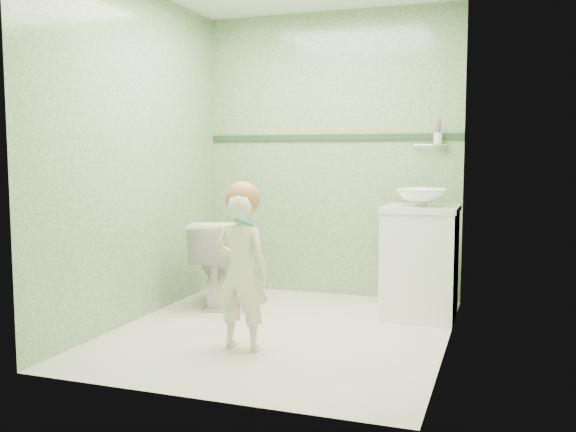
% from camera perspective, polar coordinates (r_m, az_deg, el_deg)
% --- Properties ---
extents(ground, '(2.50, 2.50, 0.00)m').
position_cam_1_polar(ground, '(4.34, -0.66, -10.48)').
color(ground, beige).
rests_on(ground, ground).
extents(room_shell, '(2.50, 2.54, 2.40)m').
position_cam_1_polar(room_shell, '(4.17, -0.68, 5.56)').
color(room_shell, gray).
rests_on(room_shell, ground).
extents(trim_stripe, '(2.20, 0.02, 0.05)m').
position_cam_1_polar(trim_stripe, '(5.36, 3.87, 7.16)').
color(trim_stripe, '#28432A').
rests_on(trim_stripe, room_shell).
extents(vanity, '(0.52, 0.50, 0.80)m').
position_cam_1_polar(vanity, '(4.73, 11.92, -4.30)').
color(vanity, white).
rests_on(vanity, ground).
extents(counter, '(0.54, 0.52, 0.04)m').
position_cam_1_polar(counter, '(4.68, 12.02, 0.66)').
color(counter, white).
rests_on(counter, vanity).
extents(basin, '(0.37, 0.37, 0.13)m').
position_cam_1_polar(basin, '(4.67, 12.04, 1.68)').
color(basin, white).
rests_on(basin, counter).
extents(faucet, '(0.03, 0.13, 0.18)m').
position_cam_1_polar(faucet, '(4.85, 12.34, 2.76)').
color(faucet, silver).
rests_on(faucet, counter).
extents(cup_holder, '(0.26, 0.07, 0.21)m').
position_cam_1_polar(cup_holder, '(5.14, 13.42, 6.87)').
color(cup_holder, silver).
rests_on(cup_holder, room_shell).
extents(toilet, '(0.57, 0.76, 0.69)m').
position_cam_1_polar(toilet, '(5.06, -6.37, -4.19)').
color(toilet, white).
rests_on(toilet, ground).
extents(toddler, '(0.37, 0.25, 0.97)m').
position_cam_1_polar(toddler, '(3.87, -4.25, -5.11)').
color(toddler, silver).
rests_on(toddler, ground).
extents(hair_cap, '(0.22, 0.22, 0.22)m').
position_cam_1_polar(hair_cap, '(3.84, -4.15, 1.56)').
color(hair_cap, '#B66E44').
rests_on(hair_cap, toddler).
extents(teal_toothbrush, '(0.11, 0.13, 0.08)m').
position_cam_1_polar(teal_toothbrush, '(3.68, -4.15, -0.49)').
color(teal_toothbrush, '#13805A').
rests_on(teal_toothbrush, toddler).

